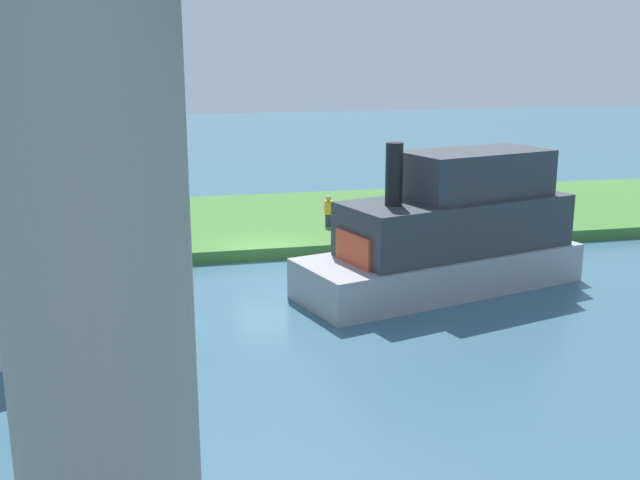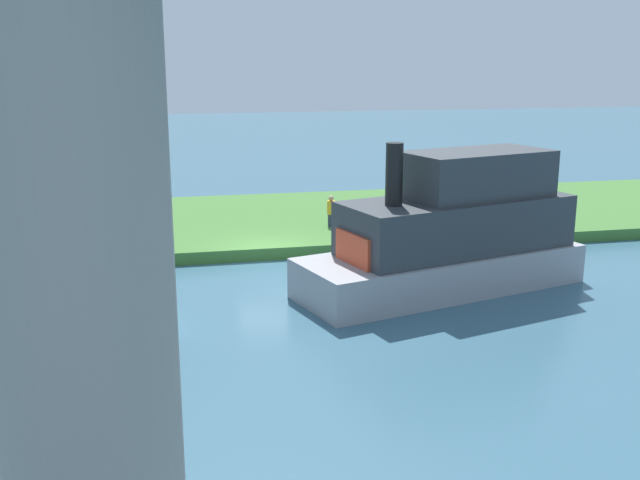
# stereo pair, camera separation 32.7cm
# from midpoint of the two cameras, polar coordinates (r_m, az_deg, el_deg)

# --- Properties ---
(ground_plane) EXTENTS (160.00, 160.00, 0.00)m
(ground_plane) POSITION_cam_midpoint_polar(r_m,az_deg,el_deg) (29.50, -4.34, -1.60)
(ground_plane) COLOR #386075
(grassy_bank) EXTENTS (80.00, 12.00, 0.50)m
(grassy_bank) POSITION_cam_midpoint_polar(r_m,az_deg,el_deg) (35.21, -5.86, 1.33)
(grassy_bank) COLOR #427533
(grassy_bank) RESTS_ON ground
(bridge_pylon) EXTENTS (2.19, 2.19, 10.07)m
(bridge_pylon) POSITION_cam_midpoint_polar(r_m,az_deg,el_deg) (9.10, -17.60, -4.86)
(bridge_pylon) COLOR #9E998E
(bridge_pylon) RESTS_ON ground
(person_on_bank) EXTENTS (0.49, 0.49, 1.39)m
(person_on_bank) POSITION_cam_midpoint_polar(r_m,az_deg,el_deg) (33.04, 0.37, 2.26)
(person_on_bank) COLOR #2D334C
(person_on_bank) RESTS_ON grassy_bank
(mooring_post) EXTENTS (0.20, 0.20, 1.09)m
(mooring_post) POSITION_cam_midpoint_polar(r_m,az_deg,el_deg) (31.92, 8.42, 1.41)
(mooring_post) COLOR brown
(mooring_post) RESTS_ON grassy_bank
(riverboat_paddlewheel) EXTENTS (10.69, 6.00, 5.19)m
(riverboat_paddlewheel) POSITION_cam_midpoint_polar(r_m,az_deg,el_deg) (25.96, 9.58, 0.47)
(riverboat_paddlewheel) COLOR #99999E
(riverboat_paddlewheel) RESTS_ON ground
(pontoon_yellow) EXTENTS (4.65, 2.81, 1.46)m
(pontoon_yellow) POSITION_cam_midpoint_polar(r_m,az_deg,el_deg) (27.32, -23.13, -2.84)
(pontoon_yellow) COLOR #195199
(pontoon_yellow) RESTS_ON ground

